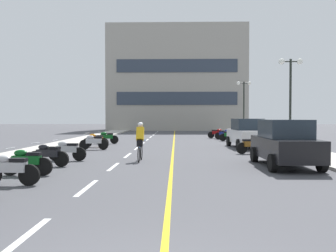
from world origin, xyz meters
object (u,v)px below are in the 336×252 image
(motorcycle_12, at_px, (217,133))
(cyclist_rider, at_px, (140,141))
(street_lamp_far, at_px, (244,96))
(motorcycle_7, at_px, (94,142))
(motorcycle_9, at_px, (106,137))
(motorcycle_11, at_px, (225,134))
(street_lamp_mid, at_px, (290,83))
(motorcycle_4, at_px, (48,154))
(parked_car_mid, at_px, (247,133))
(motorcycle_6, at_px, (252,145))
(motorcycle_10, at_px, (230,135))
(motorcycle_2, at_px, (10,169))
(motorcycle_5, at_px, (67,150))
(motorcycle_8, at_px, (95,140))
(parked_car_near, at_px, (285,143))
(motorcycle_3, at_px, (26,161))

(motorcycle_12, relative_size, cyclist_rider, 0.96)
(street_lamp_far, xyz_separation_m, motorcycle_7, (-11.65, -15.05, -3.56))
(motorcycle_9, height_order, motorcycle_11, same)
(street_lamp_mid, bearing_deg, motorcycle_4, -146.16)
(motorcycle_7, xyz_separation_m, motorcycle_12, (8.54, 11.34, 0.00))
(parked_car_mid, bearing_deg, street_lamp_mid, -10.00)
(motorcycle_9, distance_m, motorcycle_12, 11.04)
(motorcycle_6, relative_size, motorcycle_10, 0.98)
(motorcycle_2, height_order, motorcycle_7, same)
(motorcycle_6, bearing_deg, motorcycle_5, -160.13)
(motorcycle_6, height_order, motorcycle_9, same)
(motorcycle_8, bearing_deg, parked_car_near, -42.06)
(motorcycle_3, height_order, motorcycle_5, same)
(motorcycle_3, distance_m, motorcycle_11, 20.65)
(motorcycle_7, height_order, motorcycle_12, same)
(motorcycle_3, relative_size, motorcycle_7, 1.00)
(motorcycle_5, bearing_deg, street_lamp_far, 60.08)
(motorcycle_9, distance_m, cyclist_rider, 10.33)
(cyclist_rider, bearing_deg, motorcycle_8, 117.28)
(parked_car_near, relative_size, motorcycle_6, 2.53)
(motorcycle_2, relative_size, motorcycle_6, 1.02)
(motorcycle_2, distance_m, motorcycle_6, 12.23)
(street_lamp_far, distance_m, motorcycle_6, 17.63)
(motorcycle_3, xyz_separation_m, cyclist_rider, (3.34, 3.84, 0.41))
(motorcycle_8, xyz_separation_m, motorcycle_9, (0.12, 2.86, 0.00))
(motorcycle_11, height_order, cyclist_rider, cyclist_rider)
(motorcycle_8, bearing_deg, street_lamp_mid, -2.66)
(motorcycle_7, distance_m, motorcycle_11, 13.10)
(street_lamp_far, xyz_separation_m, parked_car_near, (-2.63, -21.76, -3.12))
(street_lamp_mid, distance_m, motorcycle_5, 13.77)
(motorcycle_10, xyz_separation_m, motorcycle_12, (-0.57, 3.71, 0.00))
(street_lamp_far, bearing_deg, parked_car_near, -96.88)
(motorcycle_8, bearing_deg, motorcycle_7, -80.45)
(street_lamp_mid, bearing_deg, motorcycle_6, -133.98)
(motorcycle_4, xyz_separation_m, motorcycle_10, (9.27, 14.50, 0.00))
(motorcycle_2, bearing_deg, cyclist_rider, 60.43)
(motorcycle_2, height_order, motorcycle_8, same)
(motorcycle_7, bearing_deg, cyclist_rider, -57.80)
(motorcycle_11, bearing_deg, motorcycle_7, -133.28)
(motorcycle_10, bearing_deg, street_lamp_far, 71.12)
(motorcycle_9, xyz_separation_m, cyclist_rider, (3.42, -9.74, 0.41))
(motorcycle_10, distance_m, motorcycle_11, 1.91)
(motorcycle_6, relative_size, motorcycle_7, 0.98)
(motorcycle_6, xyz_separation_m, motorcycle_7, (-8.78, 1.97, 0.00))
(motorcycle_3, xyz_separation_m, motorcycle_6, (8.85, 7.05, 0.00))
(motorcycle_10, bearing_deg, motorcycle_3, -118.88)
(parked_car_near, relative_size, motorcycle_12, 2.47)
(street_lamp_mid, xyz_separation_m, motorcycle_9, (-11.94, 3.42, -3.54))
(cyclist_rider, bearing_deg, motorcycle_10, 65.45)
(motorcycle_2, bearing_deg, motorcycle_11, 66.39)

